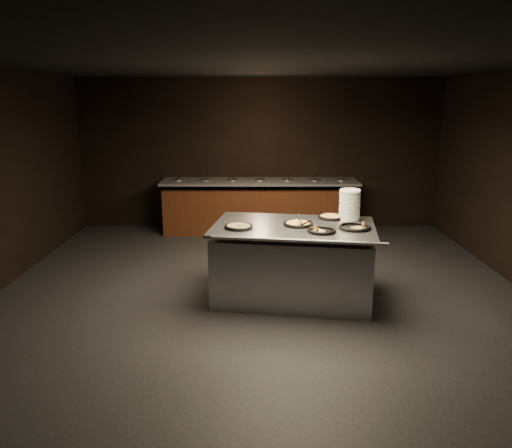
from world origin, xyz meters
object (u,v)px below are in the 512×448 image
object	(u,v)px
serving_counter	(293,264)
pan_cheese_whole	(298,224)
pan_veggie_whole	(239,226)
plate_stack	(350,205)

from	to	relation	value
serving_counter	pan_cheese_whole	world-z (taller)	pan_cheese_whole
pan_veggie_whole	plate_stack	bearing A→B (deg)	17.13
plate_stack	pan_veggie_whole	xyz separation A→B (m)	(-1.43, -0.44, -0.18)
serving_counter	pan_cheese_whole	bearing A→B (deg)	22.00
pan_veggie_whole	serving_counter	bearing A→B (deg)	10.81
plate_stack	serving_counter	bearing A→B (deg)	-157.43
serving_counter	pan_veggie_whole	size ratio (longest dim) A/B	6.14
plate_stack	pan_cheese_whole	size ratio (longest dim) A/B	1.06
pan_veggie_whole	pan_cheese_whole	xyz separation A→B (m)	(0.74, 0.14, 0.00)
serving_counter	pan_veggie_whole	xyz separation A→B (m)	(-0.68, -0.13, 0.52)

